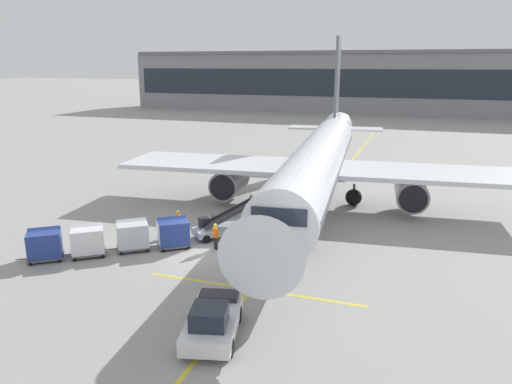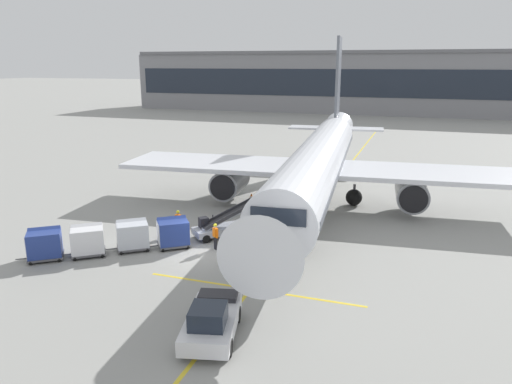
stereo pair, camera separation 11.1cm
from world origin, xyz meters
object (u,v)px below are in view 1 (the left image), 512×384
pushback_tug (212,321)px  ground_crew_by_loader (178,221)px  baggage_cart_third (88,240)px  safety_cone_engine_keepout (251,197)px  baggage_cart_fourth (44,244)px  baggage_cart_second (132,235)px  ground_crew_by_carts (216,235)px  baggage_cart_lead (173,232)px  parked_airplane (318,163)px  belt_loader (222,225)px

pushback_tug → ground_crew_by_loader: (-7.63, 11.41, 0.17)m
baggage_cart_third → safety_cone_engine_keepout: (5.48, 14.83, -0.65)m
baggage_cart_third → pushback_tug: bearing=-29.0°
baggage_cart_third → baggage_cart_fourth: size_ratio=1.00×
baggage_cart_second → ground_crew_by_carts: 5.30m
baggage_cart_second → ground_crew_by_carts: bearing=19.0°
baggage_cart_lead → baggage_cart_fourth: size_ratio=1.00×
ground_crew_by_carts → parked_airplane: bearing=71.1°
parked_airplane → pushback_tug: 21.70m
baggage_cart_second → baggage_cart_fourth: size_ratio=1.00×
baggage_cart_lead → baggage_cart_third: size_ratio=1.00×
belt_loader → safety_cone_engine_keepout: belt_loader is taller
belt_loader → baggage_cart_lead: 3.64m
baggage_cart_third → ground_crew_by_carts: (7.10, 3.47, -0.00)m
baggage_cart_second → baggage_cart_lead: bearing=30.1°
belt_loader → baggage_cart_fourth: belt_loader is taller
baggage_cart_fourth → baggage_cart_lead: bearing=34.8°
parked_airplane → baggage_cart_second: (-9.07, -13.61, -2.69)m
pushback_tug → baggage_cart_fourth: bearing=160.1°
belt_loader → pushback_tug: bearing=-69.1°
baggage_cart_third → pushback_tug: (11.13, -6.17, -0.17)m
parked_airplane → baggage_cart_lead: (-6.86, -12.33, -2.69)m
parked_airplane → baggage_cart_third: bearing=-126.0°
baggage_cart_third → pushback_tug: 12.73m
belt_loader → baggage_cart_second: size_ratio=1.79×
baggage_cart_lead → ground_crew_by_carts: bearing=9.1°
baggage_cart_fourth → ground_crew_by_loader: size_ratio=1.52×
parked_airplane → belt_loader: size_ratio=9.09×
pushback_tug → baggage_cart_third: bearing=151.0°
belt_loader → baggage_cart_second: bearing=-136.9°
baggage_cart_lead → belt_loader: bearing=52.3°
safety_cone_engine_keepout → baggage_cart_lead: bearing=-95.7°
parked_airplane → belt_loader: bearing=-116.1°
belt_loader → parked_airplane: bearing=63.9°
ground_crew_by_carts → baggage_cart_fourth: bearing=-152.0°
baggage_cart_fourth → ground_crew_by_carts: (9.14, 4.86, -0.00)m
baggage_cart_fourth → safety_cone_engine_keepout: baggage_cart_fourth is taller
ground_crew_by_carts → safety_cone_engine_keepout: size_ratio=2.42×
parked_airplane → ground_crew_by_loader: (-7.65, -10.10, -2.69)m
belt_loader → ground_crew_by_carts: bearing=-76.7°
baggage_cart_second → baggage_cart_third: size_ratio=1.00×
baggage_cart_second → ground_crew_by_loader: size_ratio=1.52×
belt_loader → baggage_cart_fourth: (-8.57, -7.29, 0.18)m
baggage_cart_lead → pushback_tug: size_ratio=0.56×
baggage_cart_second → safety_cone_engine_keepout: 13.54m
safety_cone_engine_keepout → baggage_cart_third: bearing=-110.3°
parked_airplane → safety_cone_engine_keepout: parked_airplane is taller
pushback_tug → safety_cone_engine_keepout: pushback_tug is taller
baggage_cart_second → safety_cone_engine_keepout: bearing=75.5°
baggage_cart_fourth → ground_crew_by_carts: size_ratio=1.52×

